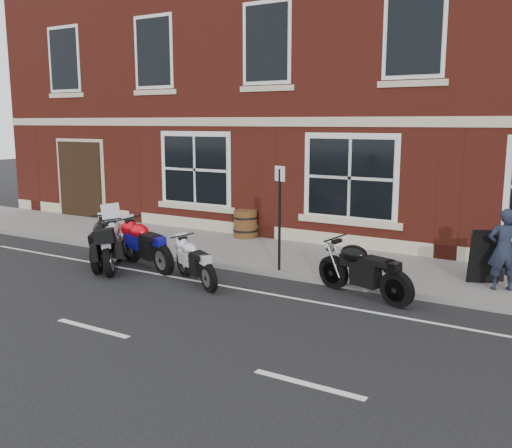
# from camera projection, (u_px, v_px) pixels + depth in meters

# --- Properties ---
(ground) EXTENTS (80.00, 80.00, 0.00)m
(ground) POSITION_uv_depth(u_px,v_px,m) (200.00, 285.00, 12.05)
(ground) COLOR black
(ground) RESTS_ON ground
(sidewalk) EXTENTS (30.00, 3.00, 0.12)m
(sidewalk) POSITION_uv_depth(u_px,v_px,m) (270.00, 254.00, 14.56)
(sidewalk) COLOR slate
(sidewalk) RESTS_ON ground
(kerb) EXTENTS (30.00, 0.16, 0.12)m
(kerb) POSITION_uv_depth(u_px,v_px,m) (237.00, 268.00, 13.23)
(kerb) COLOR slate
(kerb) RESTS_ON ground
(pub_building) EXTENTS (24.00, 12.00, 12.00)m
(pub_building) POSITION_uv_depth(u_px,v_px,m) (378.00, 46.00, 19.83)
(pub_building) COLOR maroon
(pub_building) RESTS_ON ground
(moto_touring_silver) EXTENTS (1.48, 1.80, 1.44)m
(moto_touring_silver) POSITION_uv_depth(u_px,v_px,m) (114.00, 243.00, 13.39)
(moto_touring_silver) COLOR black
(moto_touring_silver) RESTS_ON ground
(moto_sport_red) EXTENTS (2.21, 0.94, 1.04)m
(moto_sport_red) POSITION_uv_depth(u_px,v_px,m) (147.00, 243.00, 13.40)
(moto_sport_red) COLOR black
(moto_sport_red) RESTS_ON ground
(moto_sport_black) EXTENTS (1.45, 1.95, 1.03)m
(moto_sport_black) POSITION_uv_depth(u_px,v_px,m) (104.00, 240.00, 13.69)
(moto_sport_black) COLOR black
(moto_sport_black) RESTS_ON ground
(moto_sport_silver) EXTENTS (1.75, 1.10, 0.88)m
(moto_sport_silver) POSITION_uv_depth(u_px,v_px,m) (196.00, 260.00, 12.11)
(moto_sport_silver) COLOR black
(moto_sport_silver) RESTS_ON ground
(moto_naked_black) EXTENTS (2.20, 0.88, 1.02)m
(moto_naked_black) POSITION_uv_depth(u_px,v_px,m) (363.00, 267.00, 11.16)
(moto_naked_black) COLOR black
(moto_naked_black) RESTS_ON ground
(pedestrian_left) EXTENTS (0.70, 0.60, 1.63)m
(pedestrian_left) POSITION_uv_depth(u_px,v_px,m) (504.00, 249.00, 11.16)
(pedestrian_left) COLOR #1A2030
(pedestrian_left) RESTS_ON sidewalk
(a_board_sign) EXTENTS (0.76, 0.65, 1.06)m
(a_board_sign) POSITION_uv_depth(u_px,v_px,m) (487.00, 257.00, 11.73)
(a_board_sign) COLOR black
(a_board_sign) RESTS_ON sidewalk
(barrel_planter) EXTENTS (0.71, 0.71, 0.78)m
(barrel_planter) POSITION_uv_depth(u_px,v_px,m) (245.00, 224.00, 16.38)
(barrel_planter) COLOR #4A2D13
(barrel_planter) RESTS_ON sidewalk
(parking_sign) EXTENTS (0.31, 0.15, 2.33)m
(parking_sign) POSITION_uv_depth(u_px,v_px,m) (280.00, 211.00, 12.56)
(parking_sign) COLOR black
(parking_sign) RESTS_ON sidewalk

